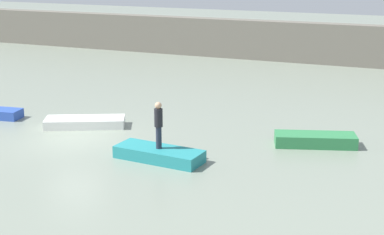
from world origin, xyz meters
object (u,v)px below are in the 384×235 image
(rowboat_green, at_px, (315,140))
(person_dark_shirt, at_px, (159,122))
(rowboat_white, at_px, (85,122))
(rowboat_teal, at_px, (159,154))

(rowboat_green, relative_size, person_dark_shirt, 1.81)
(rowboat_white, bearing_deg, rowboat_teal, -54.16)
(rowboat_white, relative_size, rowboat_green, 1.09)
(rowboat_teal, distance_m, rowboat_green, 6.57)
(rowboat_teal, bearing_deg, person_dark_shirt, 0.00)
(rowboat_green, xyz_separation_m, person_dark_shirt, (-5.16, -4.06, 1.25))
(rowboat_white, height_order, rowboat_teal, rowboat_teal)
(rowboat_white, bearing_deg, person_dark_shirt, -54.16)
(rowboat_teal, xyz_separation_m, person_dark_shirt, (0.00, 0.00, 1.26))
(rowboat_white, relative_size, rowboat_teal, 1.04)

